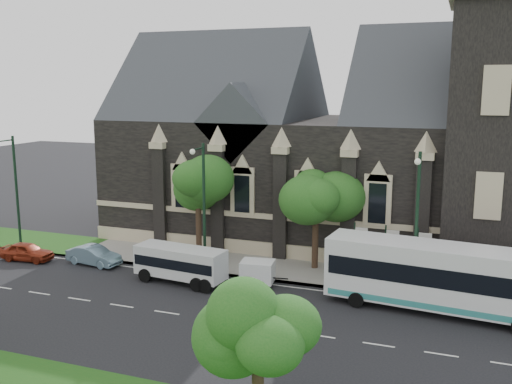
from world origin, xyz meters
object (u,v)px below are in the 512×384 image
at_px(tree_park_east, 264,321).
at_px(street_lamp_far, 14,187).
at_px(box_trailer, 258,272).
at_px(tree_walk_left, 201,182).
at_px(banner_flag_right, 422,253).
at_px(tree_walk_right, 320,188).
at_px(street_lamp_mid, 203,201).
at_px(sedan, 94,255).
at_px(banner_flag_left, 358,247).
at_px(car_far_red, 27,252).
at_px(banner_flag_center, 389,250).
at_px(tour_coach, 445,277).
at_px(shuttle_bus, 181,262).
at_px(street_lamp_near, 417,217).

distance_m(tree_park_east, street_lamp_far, 30.90).
height_order(street_lamp_far, box_trailer, street_lamp_far).
height_order(tree_walk_left, banner_flag_right, tree_walk_left).
height_order(tree_walk_right, street_lamp_mid, street_lamp_mid).
bearing_deg(sedan, box_trailer, -83.22).
bearing_deg(banner_flag_left, car_far_red, -171.07).
distance_m(street_lamp_far, banner_flag_center, 28.48).
distance_m(street_lamp_far, box_trailer, 20.77).
bearing_deg(banner_flag_right, banner_flag_center, 180.00).
height_order(street_lamp_far, tour_coach, street_lamp_far).
bearing_deg(banner_flag_center, tour_coach, -44.75).
xyz_separation_m(tree_park_east, tour_coach, (5.68, 14.78, -2.49)).
bearing_deg(street_lamp_far, car_far_red, -37.06).
bearing_deg(street_lamp_mid, street_lamp_far, 180.00).
relative_size(banner_flag_left, sedan, 0.96).
relative_size(tree_walk_right, street_lamp_mid, 0.87).
relative_size(street_lamp_mid, banner_flag_left, 2.25).
xyz_separation_m(tree_walk_right, tour_coach, (8.65, -5.25, -3.69)).
height_order(street_lamp_mid, box_trailer, street_lamp_mid).
height_order(banner_flag_center, tour_coach, banner_flag_center).
height_order(tree_park_east, street_lamp_mid, street_lamp_mid).
distance_m(banner_flag_center, box_trailer, 8.61).
relative_size(tree_walk_right, shuttle_bus, 1.23).
bearing_deg(tree_park_east, street_lamp_near, 76.89).
height_order(tree_walk_right, sedan, tree_walk_right).
xyz_separation_m(banner_flag_left, banner_flag_center, (2.00, 0.00, 0.00)).
xyz_separation_m(tree_walk_left, box_trailer, (6.12, -4.62, -4.81)).
bearing_deg(banner_flag_center, box_trailer, -159.87).
xyz_separation_m(street_lamp_mid, street_lamp_far, (-16.00, 0.00, 0.00)).
bearing_deg(street_lamp_far, tree_park_east, -32.10).
height_order(street_lamp_near, banner_flag_right, street_lamp_near).
height_order(street_lamp_far, shuttle_bus, street_lamp_far).
height_order(tree_park_east, street_lamp_near, street_lamp_near).
bearing_deg(street_lamp_mid, car_far_red, -172.27).
bearing_deg(sedan, tree_walk_right, -66.57).
xyz_separation_m(tree_walk_left, banner_flag_left, (12.08, -1.70, -3.35)).
bearing_deg(banner_flag_right, street_lamp_mid, -172.40).
bearing_deg(banner_flag_center, street_lamp_far, -176.14).
distance_m(shuttle_bus, car_far_red, 12.99).
xyz_separation_m(street_lamp_mid, box_trailer, (4.32, -1.01, -4.19)).
bearing_deg(banner_flag_left, shuttle_bus, -159.17).
xyz_separation_m(tour_coach, box_trailer, (-11.54, 0.62, -1.20)).
bearing_deg(street_lamp_far, box_trailer, -2.85).
bearing_deg(car_far_red, banner_flag_right, -86.82).
bearing_deg(car_far_red, street_lamp_near, -90.66).
xyz_separation_m(tree_walk_left, car_far_red, (-11.77, -5.45, -5.06)).
bearing_deg(sedan, car_far_red, 105.85).
bearing_deg(sedan, tour_coach, -84.67).
bearing_deg(banner_flag_left, tour_coach, -32.43).
relative_size(tree_walk_left, street_lamp_near, 0.85).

